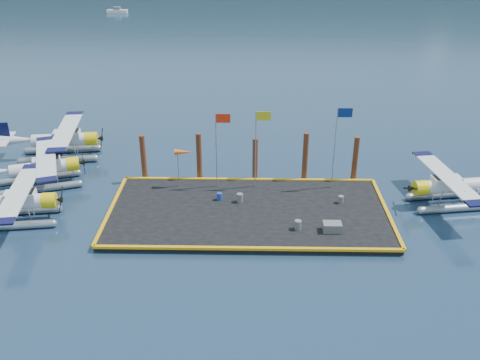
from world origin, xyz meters
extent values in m
plane|color=#182D48|center=(0.00, 0.00, 0.00)|extent=(4000.00, 4000.00, 0.00)
cube|color=black|center=(0.00, 0.00, 0.20)|extent=(20.00, 10.00, 0.40)
cylinder|color=gray|center=(-16.83, -0.27, 0.29)|extent=(5.91, 1.38, 0.57)
cylinder|color=gray|center=(-16.54, -2.34, 0.29)|extent=(5.91, 1.38, 0.57)
cylinder|color=silver|center=(-16.50, -1.28, 1.57)|extent=(4.52, 1.64, 1.05)
cube|color=silver|center=(-15.94, -1.20, 1.90)|extent=(2.21, 1.32, 0.86)
cube|color=black|center=(-15.65, -1.16, 2.09)|extent=(1.46, 1.17, 0.52)
cylinder|color=#D9BB0C|center=(-14.05, -0.94, 1.57)|extent=(1.09, 1.22, 1.10)
cube|color=black|center=(-13.25, -0.83, 1.57)|extent=(0.35, 2.10, 1.07)
cube|color=silver|center=(-15.94, -1.20, 2.38)|extent=(2.59, 8.67, 0.11)
cube|color=#0A0B34|center=(-16.50, 2.85, 2.38)|extent=(1.53, 1.04, 0.12)
cube|color=#0A0B34|center=(-15.37, -5.25, 2.38)|extent=(1.53, 1.04, 0.12)
cylinder|color=gray|center=(-17.13, 5.24, 0.29)|extent=(5.83, 2.57, 0.58)
cylinder|color=gray|center=(-16.41, 3.24, 0.29)|extent=(5.83, 2.57, 0.58)
cylinder|color=silver|center=(-16.59, 4.31, 1.59)|extent=(4.59, 2.52, 1.06)
cube|color=silver|center=(-16.04, 4.50, 1.93)|extent=(2.36, 1.72, 0.87)
cube|color=black|center=(-15.77, 4.60, 2.13)|extent=(1.62, 1.41, 0.53)
cylinder|color=#D9BB0C|center=(-14.22, 5.16, 1.59)|extent=(1.29, 1.38, 1.12)
cube|color=black|center=(-13.45, 5.43, 1.59)|extent=(0.78, 2.04, 1.09)
cube|color=silver|center=(-16.04, 4.50, 2.42)|extent=(4.31, 8.67, 0.12)
cube|color=#0A0B34|center=(-17.45, 8.41, 2.42)|extent=(1.66, 1.31, 0.13)
cube|color=#0A0B34|center=(-14.63, 0.59, 2.42)|extent=(1.66, 1.31, 0.13)
cylinder|color=gray|center=(-17.11, 11.06, 0.31)|extent=(6.47, 1.45, 0.62)
cylinder|color=gray|center=(-16.81, 8.80, 0.31)|extent=(6.47, 1.45, 0.62)
cylinder|color=silver|center=(-16.76, 9.96, 1.71)|extent=(4.94, 1.76, 1.14)
cube|color=silver|center=(-16.14, 10.04, 2.08)|extent=(2.41, 1.43, 0.94)
cube|color=black|center=(-15.83, 10.08, 2.29)|extent=(1.58, 1.27, 0.57)
cylinder|color=#D9BB0C|center=(-14.08, 10.31, 1.71)|extent=(1.19, 1.33, 1.21)
cube|color=black|center=(-13.20, 10.42, 1.71)|extent=(0.36, 2.30, 1.17)
cube|color=silver|center=(-16.14, 10.04, 2.60)|extent=(2.76, 9.48, 0.12)
cube|color=#0A0B34|center=(-16.72, 14.47, 2.60)|extent=(1.67, 1.13, 0.14)
cube|color=#0A0B34|center=(-15.56, 5.61, 2.60)|extent=(1.67, 1.13, 0.14)
cube|color=#0A0B34|center=(-21.49, 9.34, 2.65)|extent=(1.15, 0.27, 1.77)
cube|color=silver|center=(-21.39, 9.35, 1.97)|extent=(1.39, 3.62, 0.10)
cylinder|color=gray|center=(15.49, 0.83, 0.29)|extent=(5.96, 1.46, 0.58)
cylinder|color=gray|center=(15.17, 2.91, 0.29)|extent=(5.96, 1.46, 0.58)
cylinder|color=silver|center=(15.14, 1.84, 1.58)|extent=(4.56, 1.71, 1.05)
cube|color=silver|center=(14.57, 1.76, 1.92)|extent=(2.24, 1.36, 0.86)
cube|color=black|center=(14.29, 1.71, 2.11)|extent=(1.48, 1.20, 0.53)
cylinder|color=#D9BB0C|center=(12.68, 1.47, 1.58)|extent=(1.11, 1.24, 1.11)
cube|color=black|center=(11.87, 1.35, 1.58)|extent=(0.38, 2.12, 1.08)
cube|color=silver|center=(14.57, 1.76, 2.40)|extent=(2.71, 8.74, 0.12)
cube|color=#0A0B34|center=(15.19, -2.32, 2.40)|extent=(1.55, 1.07, 0.12)
cube|color=#0A0B34|center=(13.96, 5.83, 2.40)|extent=(1.55, 1.07, 0.12)
cylinder|color=navy|center=(-2.18, 1.53, 0.68)|extent=(0.40, 0.40, 0.56)
cylinder|color=#59595E|center=(3.37, -2.57, 0.73)|extent=(0.47, 0.47, 0.67)
cylinder|color=#59595E|center=(6.85, 1.23, 0.68)|extent=(0.40, 0.40, 0.56)
cylinder|color=#59595E|center=(-0.65, 1.24, 0.73)|extent=(0.47, 0.47, 0.67)
cube|color=#59595E|center=(5.67, -2.75, 0.71)|extent=(1.24, 0.83, 0.62)
cylinder|color=#9B9AA3|center=(-2.50, 3.80, 3.40)|extent=(0.08, 0.08, 6.00)
cube|color=red|center=(-1.95, 3.80, 6.05)|extent=(1.10, 0.03, 0.70)
cylinder|color=#9B9AA3|center=(0.50, 3.80, 3.50)|extent=(0.08, 0.08, 6.20)
cube|color=gold|center=(1.05, 3.80, 6.25)|extent=(1.10, 0.03, 0.70)
cylinder|color=#9B9AA3|center=(6.50, 3.80, 3.65)|extent=(0.08, 0.08, 6.50)
cube|color=navy|center=(7.05, 3.80, 6.55)|extent=(1.10, 0.03, 0.70)
cylinder|color=#9B9AA3|center=(-5.50, 3.80, 1.90)|extent=(0.07, 0.07, 3.00)
cone|color=#FD5D0E|center=(-5.00, 3.80, 3.30)|extent=(1.40, 0.44, 0.44)
cylinder|color=#4C2215|center=(-8.50, 5.40, 2.00)|extent=(0.44, 0.44, 4.00)
cylinder|color=#4C2215|center=(-4.00, 5.40, 2.10)|extent=(0.44, 0.44, 4.20)
cylinder|color=#4C2215|center=(0.50, 5.40, 1.90)|extent=(0.44, 0.44, 3.80)
cylinder|color=#4C2215|center=(4.50, 5.40, 2.15)|extent=(0.44, 0.44, 4.30)
cylinder|color=#4C2215|center=(8.50, 5.40, 2.00)|extent=(0.44, 0.44, 4.00)
camera|label=1|loc=(0.05, -33.76, 19.52)|focal=40.00mm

